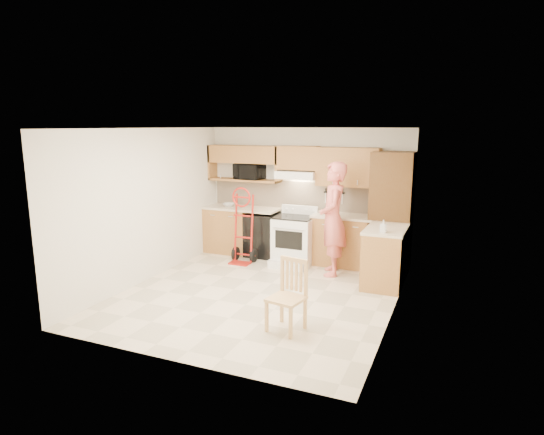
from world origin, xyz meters
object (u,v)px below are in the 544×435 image
Objects in this scene: range at (293,237)px; hand_truck at (242,229)px; person at (333,219)px; microwave at (249,171)px; dining_chair at (286,296)px.

range is 0.82× the size of hand_truck.
microwave is at bearing -128.42° from person.
person is 2.15× the size of dining_chair.
range is 0.97m from hand_truck.
person is 1.77m from hand_truck.
range is 0.54× the size of person.
hand_truck is at bearing 138.07° from dining_chair.
dining_chair is (0.88, -2.67, -0.07)m from range.
microwave is 1.64m from range.
hand_truck reaches higher than dining_chair.
dining_chair is (1.80, -2.40, -0.19)m from hand_truck.
range is at bearing -126.22° from person.
microwave is at bearing 133.55° from dining_chair.
range reaches higher than dining_chair.
hand_truck is (-0.92, -0.28, 0.12)m from range.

